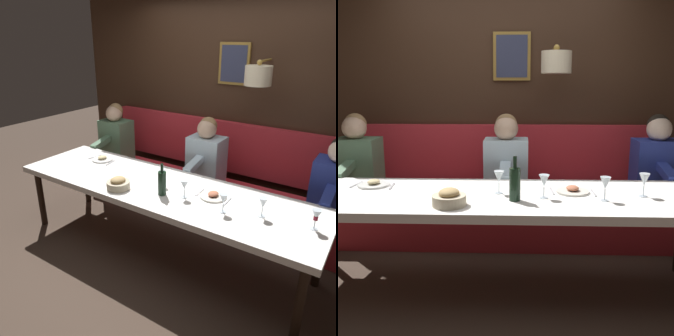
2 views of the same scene
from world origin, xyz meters
The scene contains 15 objects.
ground_plane centered at (0.00, 0.00, 0.00)m, with size 12.00×12.00×0.00m, color #423328.
dining_table centered at (0.00, 0.00, 0.68)m, with size 0.90×3.10×0.74m.
banquette_bench centered at (0.89, 0.00, 0.23)m, with size 0.52×3.30×0.45m, color red.
back_wall_panel centered at (1.46, -0.01, 1.36)m, with size 0.59×4.50×2.90m.
diner_nearest centered at (0.88, -1.39, 0.82)m, with size 0.60×0.40×0.79m.
diner_near centered at (0.88, -0.02, 0.82)m, with size 0.60×0.40×0.79m.
diner_middle centered at (0.88, 1.38, 0.82)m, with size 0.60×0.40×0.79m.
place_setting_0 centered at (0.20, 0.96, 0.75)m, with size 0.24×0.33×0.05m.
place_setting_1 centered at (0.07, -0.53, 0.75)m, with size 0.24×0.32×0.05m.
wine_glass_0 centered at (0.03, -0.01, 0.86)m, with size 0.07×0.07×0.16m.
wine_glass_1 centered at (-0.02, -1.01, 0.86)m, with size 0.07×0.07×0.16m.
wine_glass_3 centered at (-0.08, -0.32, 0.86)m, with size 0.07×0.07×0.16m.
wine_glass_4 centered at (-0.13, -0.72, 0.86)m, with size 0.07×0.07×0.16m.
wine_bottle centered at (-0.14, -0.12, 0.86)m, with size 0.08×0.08×0.30m.
bread_bowl centered at (-0.27, 0.30, 0.79)m, with size 0.22×0.22×0.12m.
Camera 2 is at (-2.63, -0.16, 1.50)m, focal length 41.38 mm.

